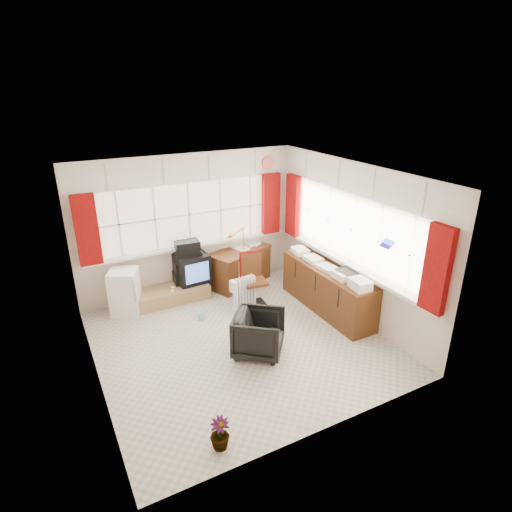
# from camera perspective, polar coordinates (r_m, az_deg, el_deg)

# --- Properties ---
(ground) EXTENTS (4.00, 4.00, 0.00)m
(ground) POSITION_cam_1_polar(r_m,az_deg,el_deg) (6.51, -2.18, -11.33)
(ground) COLOR beige
(ground) RESTS_ON ground
(room_walls) EXTENTS (4.00, 4.00, 4.00)m
(room_walls) POSITION_cam_1_polar(r_m,az_deg,el_deg) (5.82, -2.39, 1.06)
(room_walls) COLOR beige
(room_walls) RESTS_ON ground
(window_back) EXTENTS (3.70, 0.12, 3.60)m
(window_back) POSITION_cam_1_polar(r_m,az_deg,el_deg) (7.70, -8.61, 1.83)
(window_back) COLOR beige
(window_back) RESTS_ON room_walls
(window_right) EXTENTS (0.12, 3.70, 3.60)m
(window_right) POSITION_cam_1_polar(r_m,az_deg,el_deg) (7.02, 12.12, -0.49)
(window_right) COLOR beige
(window_right) RESTS_ON room_walls
(curtains) EXTENTS (3.83, 3.83, 1.15)m
(curtains) POSITION_cam_1_polar(r_m,az_deg,el_deg) (7.01, 1.16, 4.42)
(curtains) COLOR maroon
(curtains) RESTS_ON room_walls
(overhead_cabinets) EXTENTS (3.98, 3.98, 0.48)m
(overhead_cabinets) POSITION_cam_1_polar(r_m,az_deg,el_deg) (6.88, 1.39, 10.93)
(overhead_cabinets) COLOR white
(overhead_cabinets) RESTS_ON room_walls
(desk) EXTENTS (1.33, 1.00, 0.72)m
(desk) POSITION_cam_1_polar(r_m,az_deg,el_deg) (8.10, -2.17, -1.17)
(desk) COLOR #573014
(desk) RESTS_ON ground
(desk_lamp) EXTENTS (0.19, 0.18, 0.46)m
(desk_lamp) POSITION_cam_1_polar(r_m,az_deg,el_deg) (7.86, -1.73, 2.99)
(desk_lamp) COLOR #EFAC0A
(desk_lamp) RESTS_ON desk
(task_chair) EXTENTS (0.44, 0.46, 0.95)m
(task_chair) POSITION_cam_1_polar(r_m,az_deg,el_deg) (7.30, -0.47, -2.81)
(task_chair) COLOR black
(task_chair) RESTS_ON ground
(office_chair) EXTENTS (0.95, 0.95, 0.62)m
(office_chair) POSITION_cam_1_polar(r_m,az_deg,el_deg) (6.12, 0.38, -10.29)
(office_chair) COLOR black
(office_chair) RESTS_ON ground
(radiator) EXTENTS (0.42, 0.22, 0.60)m
(radiator) POSITION_cam_1_polar(r_m,az_deg,el_deg) (7.22, -1.57, -5.47)
(radiator) COLOR white
(radiator) RESTS_ON ground
(credenza) EXTENTS (0.50, 2.00, 0.85)m
(credenza) POSITION_cam_1_polar(r_m,az_deg,el_deg) (7.26, 9.46, -4.26)
(credenza) COLOR #573014
(credenza) RESTS_ON ground
(file_tray) EXTENTS (0.29, 0.36, 0.12)m
(file_tray) POSITION_cam_1_polar(r_m,az_deg,el_deg) (6.84, 12.17, -2.39)
(file_tray) COLOR black
(file_tray) RESTS_ON credenza
(tv_bench) EXTENTS (1.40, 0.50, 0.25)m
(tv_bench) POSITION_cam_1_polar(r_m,az_deg,el_deg) (7.69, -11.55, -5.11)
(tv_bench) COLOR #A78553
(tv_bench) RESTS_ON ground
(crt_tv) EXTENTS (0.60, 0.57, 0.52)m
(crt_tv) POSITION_cam_1_polar(r_m,az_deg,el_deg) (7.74, -8.63, -1.54)
(crt_tv) COLOR black
(crt_tv) RESTS_ON tv_bench
(hifi_stack) EXTENTS (0.59, 0.40, 0.77)m
(hifi_stack) POSITION_cam_1_polar(r_m,az_deg,el_deg) (7.73, -9.06, -0.89)
(hifi_stack) COLOR black
(hifi_stack) RESTS_ON tv_bench
(mini_fridge) EXTENTS (0.59, 0.60, 0.76)m
(mini_fridge) POSITION_cam_1_polar(r_m,az_deg,el_deg) (7.40, -17.08, -4.59)
(mini_fridge) COLOR white
(mini_fridge) RESTS_ON ground
(spray_bottle_a) EXTENTS (0.18, 0.18, 0.33)m
(spray_bottle_a) POSITION_cam_1_polar(r_m,az_deg,el_deg) (7.58, -11.05, -5.15)
(spray_bottle_a) COLOR silver
(spray_bottle_a) RESTS_ON ground
(spray_bottle_b) EXTENTS (0.11, 0.11, 0.20)m
(spray_bottle_b) POSITION_cam_1_polar(r_m,az_deg,el_deg) (7.06, -7.30, -7.67)
(spray_bottle_b) COLOR #95DED7
(spray_bottle_b) RESTS_ON ground
(flower_vase) EXTENTS (0.24, 0.24, 0.37)m
(flower_vase) POSITION_cam_1_polar(r_m,az_deg,el_deg) (4.86, -4.86, -22.53)
(flower_vase) COLOR black
(flower_vase) RESTS_ON ground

